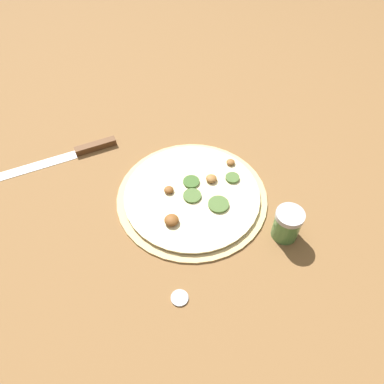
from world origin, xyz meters
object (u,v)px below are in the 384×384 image
at_px(loose_cap, 180,298).
at_px(pizza, 192,195).
at_px(spice_jar, 287,224).
at_px(knife, 76,152).

bearing_deg(loose_cap, pizza, 81.49).
height_order(pizza, spice_jar, spice_jar).
distance_m(pizza, knife, 0.33).
distance_m(knife, loose_cap, 0.48).
bearing_deg(knife, loose_cap, 100.55).
bearing_deg(knife, pizza, 130.00).
distance_m(knife, spice_jar, 0.56).
xyz_separation_m(pizza, knife, (-0.29, 0.16, -0.00)).
bearing_deg(spice_jar, knife, 150.99).
relative_size(knife, loose_cap, 9.49).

